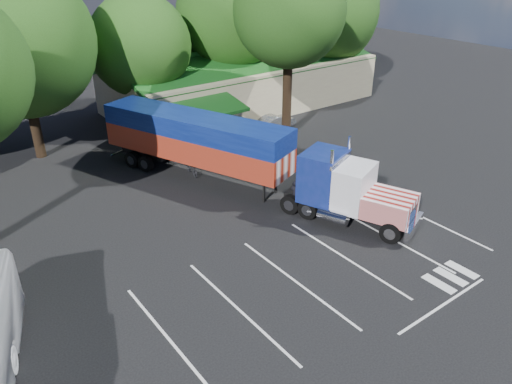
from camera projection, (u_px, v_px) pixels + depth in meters
ground at (224, 228)px, 27.05m from camera, size 120.00×120.00×0.00m
event_hall at (240, 82)px, 46.10m from camera, size 24.20×14.12×5.55m
tree_row_c at (18, 42)px, 32.30m from camera, size 10.00×10.00×13.05m
tree_row_d at (140, 46)px, 38.70m from camera, size 8.00×8.00×10.60m
tree_row_e at (231, 15)px, 43.19m from camera, size 9.60×9.60×12.90m
tree_row_f at (325, 11)px, 47.81m from camera, size 10.40×10.40×13.00m
tree_near_right at (289, 11)px, 34.98m from camera, size 8.00×8.00×13.50m
semi_truck at (231, 150)px, 30.39m from camera, size 10.03×20.49×4.40m
woman at (295, 195)px, 28.58m from camera, size 0.54×0.73×1.81m
bicycle at (192, 168)px, 32.99m from camera, size 0.79×1.73×0.88m
silver_sedan at (275, 122)px, 40.68m from camera, size 3.95×1.86×1.25m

